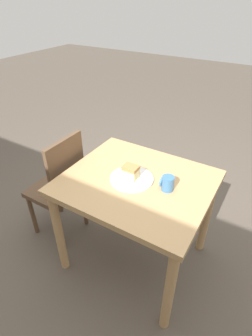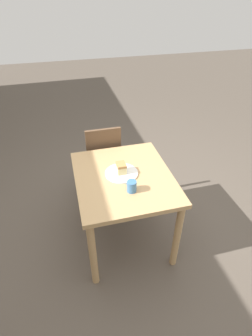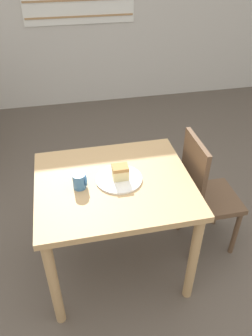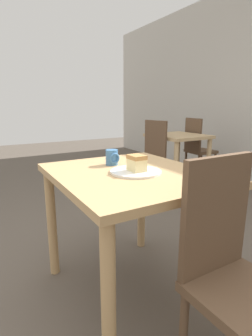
{
  "view_description": "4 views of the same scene",
  "coord_description": "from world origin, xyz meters",
  "px_view_note": "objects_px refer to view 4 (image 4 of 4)",
  "views": [
    {
      "loc": [
        -0.7,
        1.4,
        1.77
      ],
      "look_at": [
        0.02,
        0.21,
        0.82
      ],
      "focal_mm": 28.0,
      "sensor_mm": 36.0,
      "label": 1
    },
    {
      "loc": [
        -1.76,
        0.64,
        2.11
      ],
      "look_at": [
        -0.06,
        0.2,
        0.82
      ],
      "focal_mm": 28.0,
      "sensor_mm": 36.0,
      "label": 2
    },
    {
      "loc": [
        -0.32,
        -1.28,
        1.98
      ],
      "look_at": [
        0.01,
        0.26,
        0.82
      ],
      "focal_mm": 35.0,
      "sensor_mm": 36.0,
      "label": 3
    },
    {
      "loc": [
        1.13,
        -0.51,
        1.12
      ],
      "look_at": [
        -0.06,
        0.19,
        0.79
      ],
      "focal_mm": 28.0,
      "sensor_mm": 36.0,
      "label": 4
    }
  ],
  "objects_px": {
    "dining_table_near": "(131,192)",
    "plate": "(136,172)",
    "chair_near_window": "(233,271)",
    "coffee_mug": "(112,157)",
    "chair_far_corner": "(150,156)",
    "cake_slice": "(137,163)",
    "dining_table_far": "(178,145)",
    "chair_far_opposite": "(197,147)"
  },
  "relations": [
    {
      "from": "dining_table_near",
      "to": "chair_near_window",
      "type": "distance_m",
      "value": 0.66
    },
    {
      "from": "chair_far_opposite",
      "to": "plate",
      "type": "distance_m",
      "value": 2.78
    },
    {
      "from": "plate",
      "to": "coffee_mug",
      "type": "relative_size",
      "value": 2.98
    },
    {
      "from": "dining_table_near",
      "to": "chair_far_corner",
      "type": "distance_m",
      "value": 1.88
    },
    {
      "from": "dining_table_near",
      "to": "coffee_mug",
      "type": "bearing_deg",
      "value": -176.03
    },
    {
      "from": "chair_far_corner",
      "to": "coffee_mug",
      "type": "bearing_deg",
      "value": -54.93
    },
    {
      "from": "dining_table_far",
      "to": "plate",
      "type": "height_order",
      "value": "plate"
    },
    {
      "from": "chair_near_window",
      "to": "chair_far_opposite",
      "type": "bearing_deg",
      "value": 47.18
    },
    {
      "from": "dining_table_near",
      "to": "plate",
      "type": "distance_m",
      "value": 0.13
    },
    {
      "from": "chair_near_window",
      "to": "cake_slice",
      "type": "height_order",
      "value": "chair_near_window"
    },
    {
      "from": "chair_far_corner",
      "to": "plate",
      "type": "xyz_separation_m",
      "value": [
        1.49,
        -1.16,
        0.27
      ]
    },
    {
      "from": "chair_near_window",
      "to": "chair_far_corner",
      "type": "bearing_deg",
      "value": 62.33
    },
    {
      "from": "dining_table_far",
      "to": "chair_far_corner",
      "type": "bearing_deg",
      "value": -82.42
    },
    {
      "from": "plate",
      "to": "cake_slice",
      "type": "relative_size",
      "value": 2.93
    },
    {
      "from": "cake_slice",
      "to": "coffee_mug",
      "type": "height_order",
      "value": "cake_slice"
    },
    {
      "from": "chair_far_corner",
      "to": "chair_far_opposite",
      "type": "xyz_separation_m",
      "value": [
        -0.2,
        1.03,
        0.0
      ]
    },
    {
      "from": "chair_far_corner",
      "to": "coffee_mug",
      "type": "distance_m",
      "value": 1.76
    },
    {
      "from": "dining_table_near",
      "to": "dining_table_far",
      "type": "bearing_deg",
      "value": 132.23
    },
    {
      "from": "chair_near_window",
      "to": "plate",
      "type": "bearing_deg",
      "value": 95.57
    },
    {
      "from": "plate",
      "to": "cake_slice",
      "type": "distance_m",
      "value": 0.05
    },
    {
      "from": "chair_far_corner",
      "to": "chair_far_opposite",
      "type": "bearing_deg",
      "value": 89.04
    },
    {
      "from": "dining_table_far",
      "to": "cake_slice",
      "type": "xyz_separation_m",
      "value": [
        1.57,
        -1.67,
        0.23
      ]
    },
    {
      "from": "chair_far_opposite",
      "to": "cake_slice",
      "type": "relative_size",
      "value": 9.74
    },
    {
      "from": "dining_table_near",
      "to": "coffee_mug",
      "type": "distance_m",
      "value": 0.26
    },
    {
      "from": "chair_far_corner",
      "to": "cake_slice",
      "type": "distance_m",
      "value": 1.93
    },
    {
      "from": "dining_table_near",
      "to": "plate",
      "type": "xyz_separation_m",
      "value": [
        0.03,
        0.01,
        0.12
      ]
    },
    {
      "from": "chair_far_corner",
      "to": "plate",
      "type": "height_order",
      "value": "chair_far_corner"
    },
    {
      "from": "dining_table_far",
      "to": "coffee_mug",
      "type": "height_order",
      "value": "coffee_mug"
    },
    {
      "from": "chair_near_window",
      "to": "cake_slice",
      "type": "distance_m",
      "value": 0.68
    },
    {
      "from": "dining_table_far",
      "to": "chair_near_window",
      "type": "relative_size",
      "value": 0.78
    },
    {
      "from": "plate",
      "to": "cake_slice",
      "type": "xyz_separation_m",
      "value": [
        0.01,
        0.0,
        0.05
      ]
    },
    {
      "from": "dining_table_far",
      "to": "plate",
      "type": "distance_m",
      "value": 2.3
    },
    {
      "from": "dining_table_near",
      "to": "cake_slice",
      "type": "relative_size",
      "value": 9.73
    },
    {
      "from": "cake_slice",
      "to": "coffee_mug",
      "type": "xyz_separation_m",
      "value": [
        -0.24,
        -0.02,
        -0.01
      ]
    },
    {
      "from": "chair_far_opposite",
      "to": "cake_slice",
      "type": "distance_m",
      "value": 2.79
    },
    {
      "from": "dining_table_far",
      "to": "chair_far_corner",
      "type": "relative_size",
      "value": 0.78
    },
    {
      "from": "chair_near_window",
      "to": "chair_far_corner",
      "type": "relative_size",
      "value": 1.0
    },
    {
      "from": "coffee_mug",
      "to": "dining_table_near",
      "type": "bearing_deg",
      "value": 3.97
    },
    {
      "from": "chair_near_window",
      "to": "coffee_mug",
      "type": "height_order",
      "value": "chair_near_window"
    },
    {
      "from": "dining_table_far",
      "to": "chair_far_opposite",
      "type": "distance_m",
      "value": 0.54
    },
    {
      "from": "plate",
      "to": "chair_far_opposite",
      "type": "bearing_deg",
      "value": 127.69
    },
    {
      "from": "cake_slice",
      "to": "dining_table_near",
      "type": "bearing_deg",
      "value": -165.88
    }
  ]
}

